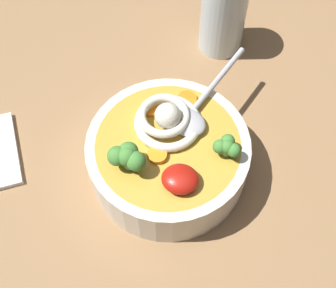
% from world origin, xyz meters
% --- Properties ---
extents(table_slab, '(1.22, 1.22, 0.03)m').
position_xyz_m(table_slab, '(0.00, 0.00, 0.01)').
color(table_slab, '#936D47').
rests_on(table_slab, ground).
extents(soup_bowl, '(0.22, 0.22, 0.07)m').
position_xyz_m(soup_bowl, '(0.03, -0.03, 0.06)').
color(soup_bowl, silver).
rests_on(soup_bowl, table_slab).
extents(noodle_pile, '(0.10, 0.10, 0.04)m').
position_xyz_m(noodle_pile, '(0.04, -0.06, 0.11)').
color(noodle_pile, silver).
rests_on(noodle_pile, soup_bowl).
extents(soup_spoon, '(0.11, 0.17, 0.02)m').
position_xyz_m(soup_spoon, '(0.01, -0.08, 0.10)').
color(soup_spoon, '#B7B7BC').
rests_on(soup_spoon, soup_bowl).
extents(chili_sauce_dollop, '(0.05, 0.04, 0.02)m').
position_xyz_m(chili_sauce_dollop, '(0.01, 0.02, 0.11)').
color(chili_sauce_dollop, '#B2190F').
rests_on(chili_sauce_dollop, soup_bowl).
extents(broccoli_floret_rear, '(0.04, 0.03, 0.03)m').
position_xyz_m(broccoli_floret_rear, '(-0.04, -0.03, 0.11)').
color(broccoli_floret_rear, '#7A9E60').
rests_on(broccoli_floret_rear, soup_bowl).
extents(broccoli_floret_near_spoon, '(0.05, 0.04, 0.04)m').
position_xyz_m(broccoli_floret_near_spoon, '(0.08, 0.01, 0.12)').
color(broccoli_floret_near_spoon, '#7A9E60').
rests_on(broccoli_floret_near_spoon, soup_bowl).
extents(carrot_slice_beside_chili, '(0.03, 0.03, 0.01)m').
position_xyz_m(carrot_slice_beside_chili, '(0.02, -0.10, 0.10)').
color(carrot_slice_beside_chili, orange).
rests_on(carrot_slice_beside_chili, soup_bowl).
extents(carrot_slice_extra_a, '(0.02, 0.02, 0.01)m').
position_xyz_m(carrot_slice_extra_a, '(0.07, -0.08, 0.10)').
color(carrot_slice_extra_a, orange).
rests_on(carrot_slice_extra_a, soup_bowl).
extents(carrot_slice_front, '(0.02, 0.02, 0.01)m').
position_xyz_m(carrot_slice_front, '(0.05, -0.01, 0.10)').
color(carrot_slice_front, orange).
rests_on(carrot_slice_front, soup_bowl).
extents(drinking_glass, '(0.07, 0.07, 0.13)m').
position_xyz_m(drinking_glass, '(-0.02, -0.28, 0.09)').
color(drinking_glass, silver).
rests_on(drinking_glass, table_slab).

